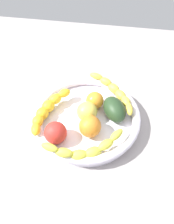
{
  "coord_description": "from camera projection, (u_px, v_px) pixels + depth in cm",
  "views": [
    {
      "loc": [
        42.47,
        6.49,
        62.34
      ],
      "look_at": [
        0.0,
        0.0,
        8.31
      ],
      "focal_mm": 35.71,
      "sensor_mm": 36.0,
      "label": 1
    }
  ],
  "objects": [
    {
      "name": "banana_arching_top",
      "position": [
        115.0,
        92.0,
        0.75
      ],
      "size": [
        17.56,
        16.06,
        4.16
      ],
      "color": "gold",
      "rests_on": "fruit_bowl"
    },
    {
      "name": "orange_mid_left",
      "position": [
        95.0,
        100.0,
        0.72
      ],
      "size": [
        5.78,
        5.78,
        5.78
      ],
      "primitive_type": "sphere",
      "color": "orange",
      "rests_on": "fruit_bowl"
    },
    {
      "name": "apple_yellow",
      "position": [
        87.0,
        111.0,
        0.69
      ],
      "size": [
        6.44,
        6.44,
        6.44
      ],
      "primitive_type": "sphere",
      "color": "#EAD253",
      "rests_on": "fruit_bowl"
    },
    {
      "name": "banana_draped_left",
      "position": [
        85.0,
        149.0,
        0.61
      ],
      "size": [
        11.38,
        22.49,
        4.93
      ],
      "color": "yellow",
      "rests_on": "fruit_bowl"
    },
    {
      "name": "orange_front",
      "position": [
        90.0,
        126.0,
        0.65
      ],
      "size": [
        6.65,
        6.65,
        6.65
      ],
      "primitive_type": "sphere",
      "color": "orange",
      "rests_on": "fruit_bowl"
    },
    {
      "name": "banana_draped_right",
      "position": [
        47.0,
        110.0,
        0.7
      ],
      "size": [
        19.93,
        10.07,
        4.54
      ],
      "color": "yellow",
      "rests_on": "fruit_bowl"
    },
    {
      "name": "tomato_red",
      "position": [
        56.0,
        133.0,
        0.64
      ],
      "size": [
        6.61,
        6.61,
        6.61
      ],
      "primitive_type": "sphere",
      "color": "red",
      "rests_on": "fruit_bowl"
    },
    {
      "name": "fruit_bowl",
      "position": [
        87.0,
        117.0,
        0.71
      ],
      "size": [
        33.72,
        33.72,
        4.89
      ],
      "color": "white",
      "rests_on": "kitchen_counter"
    },
    {
      "name": "kitchen_counter",
      "position": [
        87.0,
        125.0,
        0.74
      ],
      "size": [
        120.0,
        120.0,
        3.0
      ],
      "primitive_type": "cube",
      "color": "#999291",
      "rests_on": "ground"
    },
    {
      "name": "avocado_dark",
      "position": [
        114.0,
        109.0,
        0.7
      ],
      "size": [
        11.62,
        10.13,
        6.24
      ],
      "primitive_type": "ellipsoid",
      "rotation": [
        0.0,
        0.0,
        3.63
      ],
      "color": "#243C21",
      "rests_on": "fruit_bowl"
    }
  ]
}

